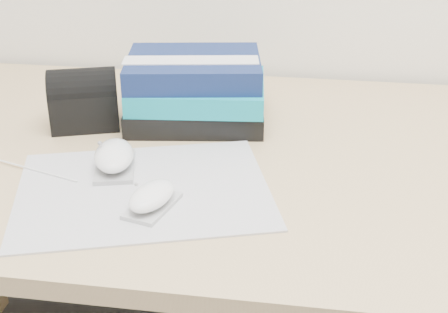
# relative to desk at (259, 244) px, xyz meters

# --- Properties ---
(desk) EXTENTS (1.60, 0.80, 0.73)m
(desk) POSITION_rel_desk_xyz_m (0.00, 0.00, 0.00)
(desk) COLOR tan
(desk) RESTS_ON ground
(mousepad) EXTENTS (0.45, 0.40, 0.00)m
(mousepad) POSITION_rel_desk_xyz_m (-0.16, -0.23, 0.24)
(mousepad) COLOR #9C9BA4
(mousepad) RESTS_ON desk
(mouse_rear) EXTENTS (0.09, 0.13, 0.05)m
(mouse_rear) POSITION_rel_desk_xyz_m (-0.22, -0.17, 0.26)
(mouse_rear) COLOR #9F9FA1
(mouse_rear) RESTS_ON mousepad
(mouse_front) EXTENTS (0.07, 0.10, 0.04)m
(mouse_front) POSITION_rel_desk_xyz_m (-0.13, -0.28, 0.25)
(mouse_front) COLOR #AEAFB1
(mouse_front) RESTS_ON mousepad
(usb_cable) EXTENTS (0.21, 0.07, 0.00)m
(usb_cable) POSITION_rel_desk_xyz_m (-0.37, -0.19, 0.24)
(usb_cable) COLOR white
(usb_cable) RESTS_ON mousepad
(book_stack) EXTENTS (0.28, 0.24, 0.13)m
(book_stack) POSITION_rel_desk_xyz_m (-0.13, 0.06, 0.30)
(book_stack) COLOR black
(book_stack) RESTS_ON desk
(pouch) EXTENTS (0.14, 0.12, 0.11)m
(pouch) POSITION_rel_desk_xyz_m (-0.33, -0.00, 0.29)
(pouch) COLOR black
(pouch) RESTS_ON desk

